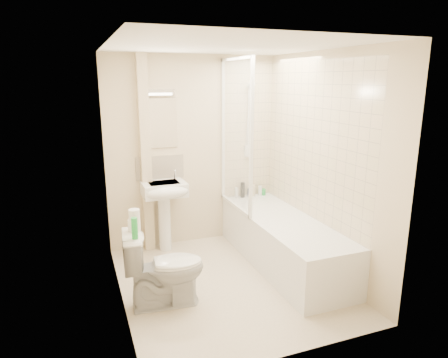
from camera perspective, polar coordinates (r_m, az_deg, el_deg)
name	(u,v)px	position (r m, az deg, el deg)	size (l,w,h in m)	color
floor	(229,282)	(4.39, 0.67, -14.50)	(2.50, 2.50, 0.00)	beige
wall_back	(193,152)	(5.12, -4.40, 3.90)	(2.20, 0.02, 2.40)	beige
wall_left	(115,182)	(3.72, -15.27, -0.48)	(0.02, 2.50, 2.40)	beige
wall_right	(323,164)	(4.47, 13.96, 2.03)	(0.02, 2.50, 2.40)	beige
ceiling	(229,46)	(3.87, 0.78, 18.50)	(2.20, 2.50, 0.02)	white
tile_back	(248,132)	(5.33, 3.39, 6.76)	(0.70, 0.01, 1.75)	beige
tile_right	(313,141)	(4.59, 12.59, 5.26)	(0.01, 2.10, 1.75)	beige
pipe_boxing	(146,156)	(4.93, -11.14, 3.27)	(0.12, 0.12, 2.40)	beige
splashback	(160,168)	(5.04, -9.14, 1.63)	(0.60, 0.01, 0.30)	beige
mirror	(158,123)	(4.95, -9.38, 7.85)	(0.46, 0.01, 0.60)	white
strip_light	(157,92)	(4.91, -9.50, 12.12)	(0.42, 0.07, 0.07)	silver
bathtub	(283,240)	(4.73, 8.38, -8.64)	(0.70, 2.10, 0.55)	white
shower_screen	(236,135)	(4.79, 1.70, 6.26)	(0.04, 0.92, 1.80)	white
shower_fixture	(249,123)	(5.28, 3.59, 8.01)	(0.10, 0.16, 0.99)	white
pedestal_sink	(165,197)	(4.91, -8.45, -2.59)	(0.52, 0.48, 1.01)	white
bottle_white_a	(236,193)	(5.35, 1.79, -1.98)	(0.05, 0.05, 0.14)	silver
bottle_black_b	(243,190)	(5.38, 2.68, -1.56)	(0.06, 0.06, 0.21)	black
bottle_blue	(250,192)	(5.43, 3.69, -1.91)	(0.06, 0.06, 0.12)	navy
bottle_cream	(253,190)	(5.45, 4.13, -1.65)	(0.05, 0.05, 0.16)	beige
bottle_white_b	(260,191)	(5.50, 5.17, -1.67)	(0.05, 0.05, 0.13)	silver
bottle_green	(263,192)	(5.52, 5.63, -1.85)	(0.07, 0.07, 0.08)	green
toilet	(164,268)	(3.89, -8.50, -12.41)	(0.78, 0.49, 0.75)	white
toilet_roll_lower	(134,225)	(3.76, -12.72, -6.44)	(0.11, 0.11, 0.11)	white
toilet_roll_upper	(134,215)	(3.72, -12.70, -5.00)	(0.10, 0.10, 0.10)	white
green_bottle	(135,228)	(3.56, -12.65, -6.89)	(0.05, 0.05, 0.19)	green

